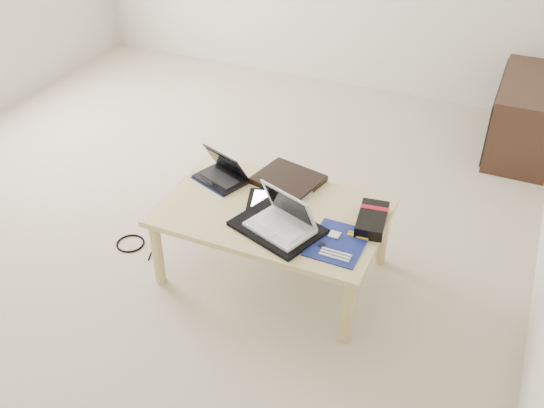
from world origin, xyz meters
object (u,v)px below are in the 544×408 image
at_px(coffee_table, 272,218).
at_px(media_cabinet, 524,115).
at_px(gpu_box, 372,219).
at_px(white_laptop, 283,220).
at_px(netbook, 222,174).

xyz_separation_m(coffee_table, media_cabinet, (1.05, 1.90, -0.10)).
bearing_deg(gpu_box, white_laptop, -149.52).
relative_size(media_cabinet, gpu_box, 3.26).
relative_size(media_cabinet, netbook, 2.90).
xyz_separation_m(coffee_table, netbook, (-0.35, 0.14, 0.09)).
bearing_deg(coffee_table, white_laptop, -49.96).
distance_m(netbook, gpu_box, 0.83).
xyz_separation_m(coffee_table, white_laptop, (0.11, -0.13, 0.11)).
height_order(white_laptop, gpu_box, white_laptop).
bearing_deg(netbook, coffee_table, -21.98).
height_order(netbook, white_laptop, white_laptop).
distance_m(white_laptop, gpu_box, 0.43).
bearing_deg(white_laptop, gpu_box, 30.48).
bearing_deg(media_cabinet, coffee_table, -118.96).
xyz_separation_m(media_cabinet, netbook, (-1.40, -1.75, 0.19)).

